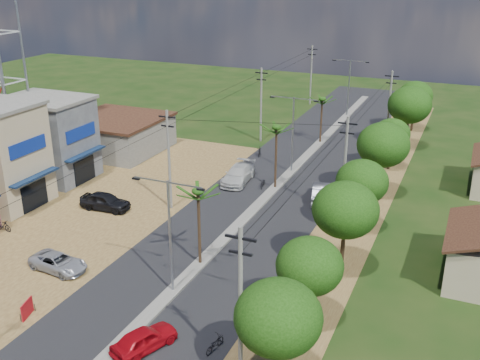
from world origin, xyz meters
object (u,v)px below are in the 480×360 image
object	(u,v)px
car_red_near	(144,340)
moto_rider_east	(215,344)
car_white_far	(238,175)
car_parked_dark	(105,202)
car_parked_silver	(58,263)
car_silver_mid	(322,193)
roadside_sign	(27,309)

from	to	relation	value
car_red_near	moto_rider_east	bearing A→B (deg)	-136.04
car_white_far	car_parked_dark	size ratio (longest dim) A/B	1.23
moto_rider_east	car_parked_silver	bearing A→B (deg)	-4.10
car_silver_mid	car_white_far	world-z (taller)	car_silver_mid
car_silver_mid	car_white_far	bearing A→B (deg)	-21.24
car_white_far	roadside_sign	world-z (taller)	car_white_far
car_red_near	car_parked_dark	size ratio (longest dim) A/B	0.87
car_red_near	car_silver_mid	world-z (taller)	car_silver_mid
moto_rider_east	car_silver_mid	bearing A→B (deg)	-79.31
roadside_sign	moto_rider_east	bearing A→B (deg)	-7.43
car_silver_mid	car_white_far	xyz separation A→B (m)	(-8.98, 1.32, -0.00)
car_red_near	car_white_far	bearing A→B (deg)	-56.13
car_parked_dark	roadside_sign	distance (m)	16.24
car_red_near	car_parked_silver	bearing A→B (deg)	-4.13
car_white_far	roadside_sign	distance (m)	26.30
car_white_far	moto_rider_east	size ratio (longest dim) A/B	3.46
car_parked_silver	moto_rider_east	distance (m)	14.54
car_parked_dark	moto_rider_east	size ratio (longest dim) A/B	2.82
car_white_far	car_parked_silver	distance (m)	21.46
moto_rider_east	roadside_sign	distance (m)	12.20
car_parked_silver	moto_rider_east	world-z (taller)	car_parked_silver
car_silver_mid	car_parked_dark	distance (m)	19.61
car_white_far	moto_rider_east	xyz separation A→B (m)	(9.18, -24.48, -0.39)
car_red_near	moto_rider_east	xyz separation A→B (m)	(3.70, 1.50, -0.25)
car_parked_dark	car_red_near	bearing A→B (deg)	-141.40
moto_rider_east	car_parked_dark	bearing A→B (deg)	-28.07
car_red_near	roadside_sign	distance (m)	8.39
car_parked_silver	car_red_near	bearing A→B (deg)	-110.74
car_silver_mid	moto_rider_east	size ratio (longest dim) A/B	3.05
car_parked_silver	moto_rider_east	xyz separation A→B (m)	(14.09, -3.59, -0.19)
car_red_near	car_white_far	xyz separation A→B (m)	(-5.48, 25.98, 0.13)
car_silver_mid	car_parked_dark	bearing A→B (deg)	15.99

